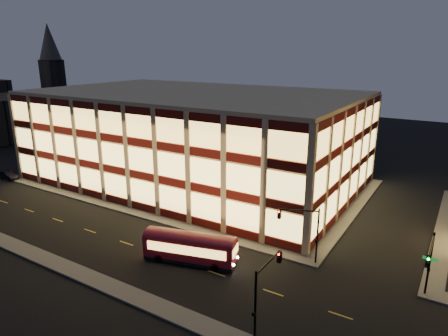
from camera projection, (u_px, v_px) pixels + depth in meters
The scene contains 13 objects.
ground at pixel (138, 217), 51.48m from camera, with size 200.00×200.00×0.00m, color black.
sidewalk_office_south at pixel (126, 209), 53.79m from camera, with size 54.00×2.00×0.15m, color #514F4C.
sidewalk_office_east at pixel (352, 210), 53.73m from camera, with size 2.00×30.00×0.15m, color #514F4C.
sidewalk_tower_west at pixel (445, 228), 48.18m from camera, with size 2.00×30.00×0.15m, color #514F4C.
sidewalk_near at pixel (48, 260), 40.86m from camera, with size 100.00×2.00×0.15m, color #514F4C.
office_building at pixel (195, 137), 64.68m from camera, with size 50.45×30.45×14.50m.
church_tower at pixel (55, 92), 116.82m from camera, with size 5.00×5.00×18.00m, color #2D2621.
church_spire at pixel (49, 41), 112.83m from camera, with size 6.00×6.00×10.00m, color #4C473F.
traffic_signal_far at pixel (303, 226), 39.31m from camera, with size 3.79×1.87×6.00m.
traffic_signal_right at pixel (430, 260), 32.92m from camera, with size 1.20×4.37×6.00m.
traffic_signal_near at pixel (265, 284), 29.47m from camera, with size 0.32×4.45×6.00m.
trolley_bus at pixel (190, 246), 40.22m from camera, with size 9.70×4.70×3.19m.
parked_car_1 at pixel (9, 175), 66.55m from camera, with size 1.43×4.10×1.35m, color black.
Camera 1 is at (34.50, -34.56, 20.77)m, focal length 32.00 mm.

